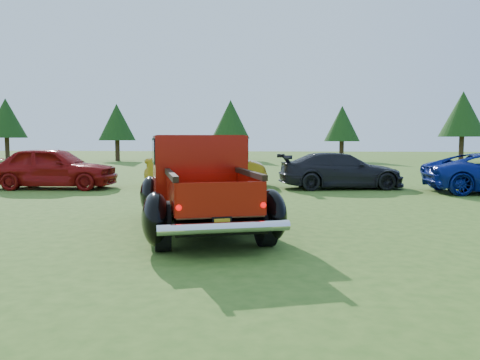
# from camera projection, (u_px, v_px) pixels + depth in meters

# --- Properties ---
(ground) EXTENTS (120.00, 120.00, 0.00)m
(ground) POSITION_uv_depth(u_px,v_px,m) (205.00, 241.00, 8.04)
(ground) COLOR #39601B
(ground) RESTS_ON ground
(tree_far_west) EXTENTS (3.33, 3.33, 5.20)m
(tree_far_west) POSITION_uv_depth(u_px,v_px,m) (6.00, 118.00, 39.48)
(tree_far_west) COLOR #332114
(tree_far_west) RESTS_ON ground
(tree_west) EXTENTS (2.94, 2.94, 4.60)m
(tree_west) POSITION_uv_depth(u_px,v_px,m) (117.00, 122.00, 37.62)
(tree_west) COLOR #332114
(tree_west) RESTS_ON ground
(tree_mid_left) EXTENTS (3.20, 3.20, 5.00)m
(tree_mid_left) POSITION_uv_depth(u_px,v_px,m) (231.00, 119.00, 38.77)
(tree_mid_left) COLOR #332114
(tree_mid_left) RESTS_ON ground
(tree_mid_right) EXTENTS (2.82, 2.82, 4.40)m
(tree_mid_right) POSITION_uv_depth(u_px,v_px,m) (342.00, 124.00, 37.01)
(tree_mid_right) COLOR #332114
(tree_mid_right) RESTS_ON ground
(tree_east) EXTENTS (3.46, 3.46, 5.40)m
(tree_east) POSITION_uv_depth(u_px,v_px,m) (463.00, 114.00, 35.64)
(tree_east) COLOR #332114
(tree_east) RESTS_ON ground
(pickup_truck) EXTENTS (3.48, 5.25, 1.83)m
(pickup_truck) POSITION_uv_depth(u_px,v_px,m) (199.00, 183.00, 9.36)
(pickup_truck) COLOR black
(pickup_truck) RESTS_ON ground
(show_car_red) EXTENTS (4.45, 1.95, 1.49)m
(show_car_red) POSITION_uv_depth(u_px,v_px,m) (54.00, 168.00, 16.55)
(show_car_red) COLOR maroon
(show_car_red) RESTS_ON ground
(show_car_yellow) EXTENTS (4.55, 1.95, 1.46)m
(show_car_yellow) POSITION_uv_depth(u_px,v_px,m) (207.00, 167.00, 17.50)
(show_car_yellow) COLOR #A77916
(show_car_yellow) RESTS_ON ground
(show_car_grey) EXTENTS (4.62, 2.49, 1.27)m
(show_car_grey) POSITION_uv_depth(u_px,v_px,m) (341.00, 171.00, 16.61)
(show_car_grey) COLOR black
(show_car_grey) RESTS_ON ground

